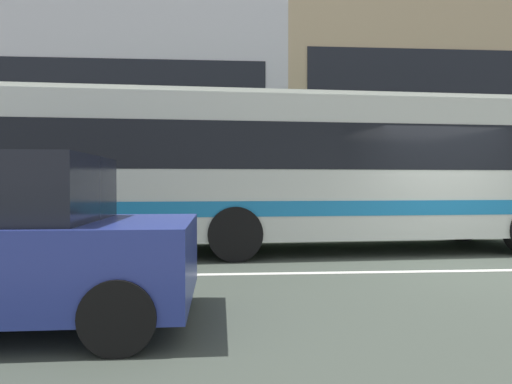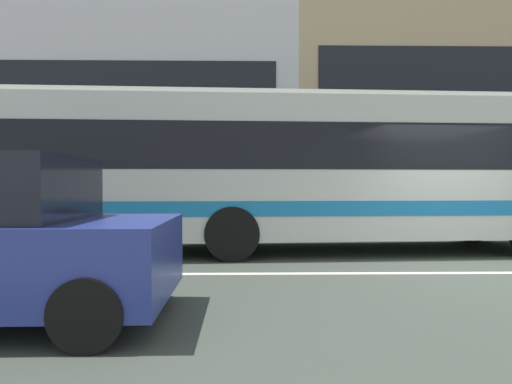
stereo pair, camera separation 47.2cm
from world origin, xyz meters
name	(u,v)px [view 2 (the right image)]	position (x,y,z in m)	size (l,w,h in m)	color
ground_plane	(484,273)	(0.00, 0.00, 0.00)	(160.00, 160.00, 0.00)	#3E453C
lane_centre_line	(484,273)	(0.00, 0.00, 0.00)	(60.00, 0.16, 0.01)	silver
hedge_row_far	(401,212)	(0.75, 6.00, 0.59)	(22.32, 1.10, 1.19)	#245627
apartment_block_left	(67,122)	(-12.83, 15.58, 4.50)	(22.11, 10.69, 9.00)	silver
apartment_block_right	(470,114)	(7.56, 15.58, 4.95)	(18.67, 10.69, 9.90)	tan
transit_bus	(268,167)	(-3.33, 2.34, 1.75)	(12.25, 3.14, 3.17)	silver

